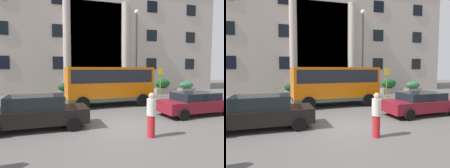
# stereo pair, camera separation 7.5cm
# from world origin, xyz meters

# --- Properties ---
(ground_plane) EXTENTS (80.00, 64.00, 0.12)m
(ground_plane) POSITION_xyz_m (0.00, 0.00, -0.06)
(ground_plane) COLOR #565350
(office_building_facade) EXTENTS (33.28, 9.65, 15.04)m
(office_building_facade) POSITION_xyz_m (0.01, 17.47, 7.52)
(office_building_facade) COLOR #B2A79B
(office_building_facade) RESTS_ON ground_plane
(orange_minibus) EXTENTS (6.24, 3.03, 2.78)m
(orange_minibus) POSITION_xyz_m (0.70, 5.50, 1.66)
(orange_minibus) COLOR orange
(orange_minibus) RESTS_ON ground_plane
(bus_stop_sign) EXTENTS (0.44, 0.08, 2.72)m
(bus_stop_sign) POSITION_xyz_m (6.04, 7.41, 1.68)
(bus_stop_sign) COLOR #97A014
(bus_stop_sign) RESTS_ON ground_plane
(hedge_planter_entrance_right) EXTENTS (1.77, 1.00, 1.63)m
(hedge_planter_entrance_right) POSITION_xyz_m (8.01, 10.41, 0.79)
(hedge_planter_entrance_right) COLOR gray
(hedge_planter_entrance_right) RESTS_ON ground_plane
(hedge_planter_entrance_left) EXTENTS (1.68, 0.71, 1.67)m
(hedge_planter_entrance_left) POSITION_xyz_m (3.77, 10.50, 0.81)
(hedge_planter_entrance_left) COLOR slate
(hedge_planter_entrance_left) RESTS_ON ground_plane
(hedge_planter_east) EXTENTS (1.77, 0.98, 1.25)m
(hedge_planter_east) POSITION_xyz_m (11.28, 10.74, 0.60)
(hedge_planter_east) COLOR slate
(hedge_planter_east) RESTS_ON ground_plane
(hedge_planter_far_west) EXTENTS (1.98, 0.87, 1.41)m
(hedge_planter_far_west) POSITION_xyz_m (-1.92, 10.51, 0.68)
(hedge_planter_far_west) COLOR #666656
(hedge_planter_far_west) RESTS_ON ground_plane
(parked_compact_extra) EXTENTS (4.56, 2.02, 1.49)m
(parked_compact_extra) POSITION_xyz_m (-3.87, 0.79, 0.75)
(parked_compact_extra) COLOR black
(parked_compact_extra) RESTS_ON ground_plane
(parked_hatchback_near) EXTENTS (4.61, 2.21, 1.31)m
(parked_hatchback_near) POSITION_xyz_m (4.77, 1.18, 0.69)
(parked_hatchback_near) COLOR maroon
(parked_hatchback_near) RESTS_ON ground_plane
(motorcycle_near_kerb) EXTENTS (1.86, 0.77, 0.89)m
(motorcycle_near_kerb) POSITION_xyz_m (5.61, 3.19, 0.45)
(motorcycle_near_kerb) COLOR black
(motorcycle_near_kerb) RESTS_ON ground_plane
(pedestrian_child_trailing) EXTENTS (0.36, 0.36, 1.74)m
(pedestrian_child_trailing) POSITION_xyz_m (0.54, -1.58, 0.88)
(pedestrian_child_trailing) COLOR red
(pedestrian_child_trailing) RESTS_ON ground_plane
(lamppost_plaza_centre) EXTENTS (0.40, 0.40, 7.96)m
(lamppost_plaza_centre) POSITION_xyz_m (4.06, 8.33, 4.61)
(lamppost_plaza_centre) COLOR #343335
(lamppost_plaza_centre) RESTS_ON ground_plane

